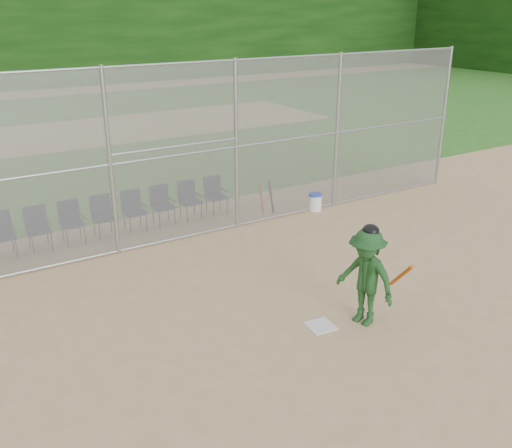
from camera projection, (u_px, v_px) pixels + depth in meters
ground at (335, 331)px, 9.51m from camera, size 100.00×100.00×0.00m
grass_strip at (61, 135)px, 23.79m from camera, size 100.00×100.00×0.00m
dirt_patch_far at (61, 135)px, 23.79m from camera, size 24.00×24.00×0.00m
backstop_fence at (197, 149)px, 12.73m from camera, size 16.09×0.09×4.00m
home_plate at (320, 326)px, 9.65m from camera, size 0.49×0.49×0.02m
batter_at_plate at (366, 277)px, 9.48m from camera, size 0.95×1.33×1.79m
water_cooler at (315, 202)px, 15.01m from camera, size 0.36×0.36×0.46m
spare_bats at (266, 198)px, 14.74m from camera, size 0.36×0.29×0.84m
chair_1 at (3, 236)px, 12.16m from camera, size 0.54×0.52×0.96m
chair_2 at (39, 229)px, 12.52m from camera, size 0.54×0.52×0.96m
chair_3 at (72, 223)px, 12.88m from camera, size 0.54×0.52×0.96m
chair_4 at (104, 217)px, 13.24m from camera, size 0.54×0.52×0.96m
chair_5 at (135, 211)px, 13.60m from camera, size 0.54×0.52×0.96m
chair_6 at (163, 206)px, 13.96m from camera, size 0.54×0.52×0.96m
chair_7 at (191, 201)px, 14.32m from camera, size 0.54×0.52×0.96m
chair_8 at (216, 196)px, 14.68m from camera, size 0.54×0.52×0.96m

